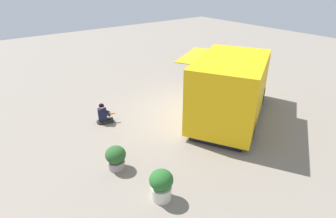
{
  "coord_description": "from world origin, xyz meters",
  "views": [
    {
      "loc": [
        -7.61,
        6.77,
        5.2
      ],
      "look_at": [
        -0.45,
        1.31,
        0.7
      ],
      "focal_mm": 29.12,
      "sensor_mm": 36.0,
      "label": 1
    }
  ],
  "objects_px": {
    "person_customer": "(104,115)",
    "trash_bin": "(201,69)",
    "planter_flowering_far": "(161,184)",
    "food_truck": "(232,88)",
    "planter_flowering_near": "(116,157)"
  },
  "relations": [
    {
      "from": "person_customer",
      "to": "trash_bin",
      "type": "distance_m",
      "value": 6.72
    },
    {
      "from": "planter_flowering_far",
      "to": "trash_bin",
      "type": "bearing_deg",
      "value": -49.71
    },
    {
      "from": "trash_bin",
      "to": "person_customer",
      "type": "bearing_deg",
      "value": 102.67
    },
    {
      "from": "trash_bin",
      "to": "food_truck",
      "type": "bearing_deg",
      "value": 150.59
    },
    {
      "from": "planter_flowering_near",
      "to": "planter_flowering_far",
      "type": "distance_m",
      "value": 1.83
    },
    {
      "from": "planter_flowering_far",
      "to": "person_customer",
      "type": "bearing_deg",
      "value": -7.27
    },
    {
      "from": "person_customer",
      "to": "planter_flowering_far",
      "type": "relative_size",
      "value": 0.94
    },
    {
      "from": "person_customer",
      "to": "planter_flowering_near",
      "type": "distance_m",
      "value": 2.94
    },
    {
      "from": "food_truck",
      "to": "person_customer",
      "type": "relative_size",
      "value": 6.93
    },
    {
      "from": "trash_bin",
      "to": "planter_flowering_far",
      "type": "bearing_deg",
      "value": 130.29
    },
    {
      "from": "food_truck",
      "to": "trash_bin",
      "type": "relative_size",
      "value": 5.86
    },
    {
      "from": "food_truck",
      "to": "planter_flowering_far",
      "type": "bearing_deg",
      "value": 112.1
    },
    {
      "from": "planter_flowering_near",
      "to": "trash_bin",
      "type": "bearing_deg",
      "value": -60.34
    },
    {
      "from": "trash_bin",
      "to": "planter_flowering_near",
      "type": "bearing_deg",
      "value": 119.66
    },
    {
      "from": "planter_flowering_far",
      "to": "planter_flowering_near",
      "type": "bearing_deg",
      "value": 10.71
    }
  ]
}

